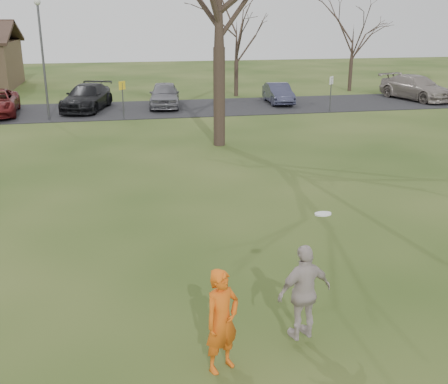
{
  "coord_description": "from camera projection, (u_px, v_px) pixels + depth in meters",
  "views": [
    {
      "loc": [
        -2.38,
        -7.84,
        5.5
      ],
      "look_at": [
        0.0,
        4.0,
        1.5
      ],
      "focal_mm": 43.11,
      "sensor_mm": 36.0,
      "label": 1
    }
  ],
  "objects": [
    {
      "name": "ground",
      "position": [
        269.0,
        343.0,
        9.47
      ],
      "size": [
        120.0,
        120.0,
        0.0
      ],
      "primitive_type": "plane",
      "color": "#1E380F",
      "rests_on": "ground"
    },
    {
      "name": "player_defender",
      "position": [
        222.0,
        321.0,
        8.52
      ],
      "size": [
        0.76,
        0.68,
        1.76
      ],
      "primitive_type": "imported",
      "rotation": [
        0.0,
        0.0,
        0.5
      ],
      "color": "#E15A12",
      "rests_on": "ground"
    },
    {
      "name": "catching_play",
      "position": [
        304.0,
        292.0,
        9.08
      ],
      "size": [
        1.07,
        0.63,
        2.29
      ],
      "color": "#B6A7A3",
      "rests_on": "ground"
    },
    {
      "name": "sign_white",
      "position": [
        331.0,
        87.0,
        31.36
      ],
      "size": [
        0.35,
        0.35,
        2.08
      ],
      "color": "#47474C",
      "rests_on": "ground"
    },
    {
      "name": "sign_yellow",
      "position": [
        122.0,
        93.0,
        29.11
      ],
      "size": [
        0.35,
        0.35,
        2.08
      ],
      "color": "#47474C",
      "rests_on": "ground"
    },
    {
      "name": "small_tree_row",
      "position": [
        212.0,
        39.0,
        37.04
      ],
      "size": [
        55.0,
        5.9,
        8.5
      ],
      "color": "#352821",
      "rests_on": "ground"
    },
    {
      "name": "car_3",
      "position": [
        87.0,
        97.0,
        32.07
      ],
      "size": [
        3.36,
        5.53,
        1.5
      ],
      "primitive_type": "imported",
      "rotation": [
        0.0,
        0.0,
        -0.26
      ],
      "color": "black",
      "rests_on": "parking_strip"
    },
    {
      "name": "lamp_post",
      "position": [
        42.0,
        45.0,
        28.04
      ],
      "size": [
        0.34,
        0.34,
        6.27
      ],
      "color": "#47474C",
      "rests_on": "ground"
    },
    {
      "name": "car_7",
      "position": [
        416.0,
        88.0,
        36.01
      ],
      "size": [
        3.56,
        5.86,
        1.59
      ],
      "primitive_type": "imported",
      "rotation": [
        0.0,
        0.0,
        0.26
      ],
      "color": "gray",
      "rests_on": "parking_strip"
    },
    {
      "name": "parking_strip",
      "position": [
        156.0,
        109.0,
        32.73
      ],
      "size": [
        62.0,
        6.5,
        0.04
      ],
      "primitive_type": "cube",
      "color": "black",
      "rests_on": "ground"
    },
    {
      "name": "car_5",
      "position": [
        278.0,
        93.0,
        34.5
      ],
      "size": [
        1.56,
        3.92,
        1.27
      ],
      "primitive_type": "imported",
      "rotation": [
        0.0,
        0.0,
        -0.06
      ],
      "color": "#32344C",
      "rests_on": "parking_strip"
    },
    {
      "name": "car_4",
      "position": [
        165.0,
        95.0,
        33.08
      ],
      "size": [
        2.27,
        4.59,
        1.51
      ],
      "primitive_type": "imported",
      "rotation": [
        0.0,
        0.0,
        -0.11
      ],
      "color": "slate",
      "rests_on": "parking_strip"
    }
  ]
}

